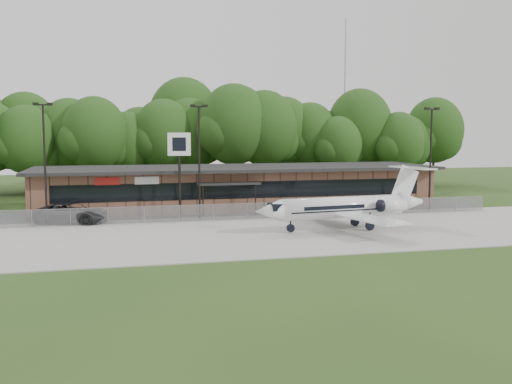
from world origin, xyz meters
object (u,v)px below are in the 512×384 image
object	(u,v)px
terminal	(237,187)
pole_sign	(179,153)
business_jet	(348,208)
suv	(72,213)

from	to	relation	value
terminal	pole_sign	world-z (taller)	pole_sign
terminal	business_jet	world-z (taller)	business_jet
terminal	suv	size ratio (longest dim) A/B	6.37
terminal	pole_sign	size ratio (longest dim) A/B	5.29
terminal	business_jet	xyz separation A→B (m)	(5.59, -16.10, -0.37)
suv	business_jet	bearing A→B (deg)	-92.38
terminal	pole_sign	xyz separation A→B (m)	(-6.74, -7.14, 3.76)
business_jet	pole_sign	distance (m)	15.78
business_jet	suv	world-z (taller)	business_jet
suv	pole_sign	xyz separation A→B (m)	(9.28, 0.11, 5.04)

